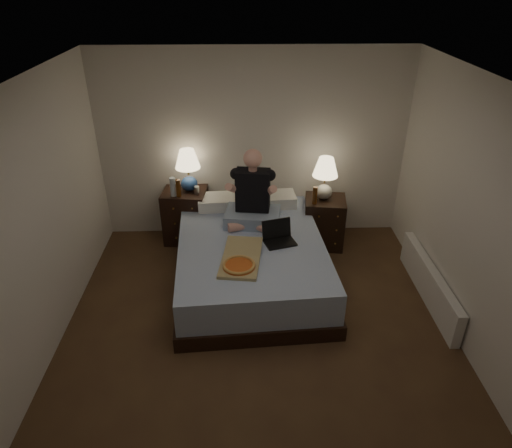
{
  "coord_description": "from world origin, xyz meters",
  "views": [
    {
      "loc": [
        -0.14,
        -3.41,
        3.28
      ],
      "look_at": [
        0.0,
        0.9,
        0.85
      ],
      "focal_mm": 32.0,
      "sensor_mm": 36.0,
      "label": 1
    }
  ],
  "objects_px": {
    "laptop": "(280,234)",
    "lamp_right": "(325,179)",
    "lamp_left": "(188,171)",
    "soda_can": "(197,190)",
    "radiator": "(429,284)",
    "nightstand_right": "(324,222)",
    "beer_bottle_right": "(315,195)",
    "water_bottle": "(173,187)",
    "bed": "(251,261)",
    "pizza_box": "(239,266)",
    "person": "(252,188)",
    "nightstand_left": "(186,215)",
    "beer_bottle_left": "(178,188)"
  },
  "relations": [
    {
      "from": "laptop",
      "to": "lamp_right",
      "type": "bearing_deg",
      "value": 37.86
    },
    {
      "from": "lamp_left",
      "to": "soda_can",
      "type": "bearing_deg",
      "value": -44.41
    },
    {
      "from": "radiator",
      "to": "lamp_left",
      "type": "bearing_deg",
      "value": 152.89
    },
    {
      "from": "nightstand_right",
      "to": "radiator",
      "type": "bearing_deg",
      "value": -42.8
    },
    {
      "from": "lamp_left",
      "to": "soda_can",
      "type": "height_order",
      "value": "lamp_left"
    },
    {
      "from": "beer_bottle_right",
      "to": "radiator",
      "type": "relative_size",
      "value": 0.14
    },
    {
      "from": "lamp_left",
      "to": "beer_bottle_right",
      "type": "distance_m",
      "value": 1.65
    },
    {
      "from": "water_bottle",
      "to": "laptop",
      "type": "distance_m",
      "value": 1.6
    },
    {
      "from": "bed",
      "to": "soda_can",
      "type": "distance_m",
      "value": 1.24
    },
    {
      "from": "bed",
      "to": "water_bottle",
      "type": "height_order",
      "value": "water_bottle"
    },
    {
      "from": "water_bottle",
      "to": "pizza_box",
      "type": "bearing_deg",
      "value": -59.28
    },
    {
      "from": "bed",
      "to": "person",
      "type": "bearing_deg",
      "value": 82.16
    },
    {
      "from": "lamp_left",
      "to": "lamp_right",
      "type": "xyz_separation_m",
      "value": [
        1.74,
        -0.19,
        -0.05
      ]
    },
    {
      "from": "pizza_box",
      "to": "radiator",
      "type": "bearing_deg",
      "value": 11.63
    },
    {
      "from": "nightstand_left",
      "to": "beer_bottle_right",
      "type": "bearing_deg",
      "value": -5.07
    },
    {
      "from": "soda_can",
      "to": "lamp_right",
      "type": "bearing_deg",
      "value": -3.13
    },
    {
      "from": "soda_can",
      "to": "water_bottle",
      "type": "bearing_deg",
      "value": -168.54
    },
    {
      "from": "water_bottle",
      "to": "beer_bottle_right",
      "type": "height_order",
      "value": "water_bottle"
    },
    {
      "from": "beer_bottle_left",
      "to": "person",
      "type": "height_order",
      "value": "person"
    },
    {
      "from": "nightstand_right",
      "to": "person",
      "type": "height_order",
      "value": "person"
    },
    {
      "from": "nightstand_left",
      "to": "pizza_box",
      "type": "bearing_deg",
      "value": -59.45
    },
    {
      "from": "bed",
      "to": "laptop",
      "type": "bearing_deg",
      "value": -14.68
    },
    {
      "from": "bed",
      "to": "lamp_right",
      "type": "xyz_separation_m",
      "value": [
        0.96,
        0.82,
        0.68
      ]
    },
    {
      "from": "laptop",
      "to": "water_bottle",
      "type": "bearing_deg",
      "value": 128.32
    },
    {
      "from": "nightstand_left",
      "to": "soda_can",
      "type": "relative_size",
      "value": 7.26
    },
    {
      "from": "nightstand_left",
      "to": "person",
      "type": "xyz_separation_m",
      "value": [
        0.88,
        -0.57,
        0.65
      ]
    },
    {
      "from": "soda_can",
      "to": "radiator",
      "type": "relative_size",
      "value": 0.06
    },
    {
      "from": "laptop",
      "to": "soda_can",
      "type": "bearing_deg",
      "value": 119.39
    },
    {
      "from": "person",
      "to": "pizza_box",
      "type": "height_order",
      "value": "person"
    },
    {
      "from": "bed",
      "to": "lamp_right",
      "type": "relative_size",
      "value": 3.93
    },
    {
      "from": "soda_can",
      "to": "laptop",
      "type": "distance_m",
      "value": 1.4
    },
    {
      "from": "bed",
      "to": "lamp_left",
      "type": "height_order",
      "value": "lamp_left"
    },
    {
      "from": "bed",
      "to": "person",
      "type": "height_order",
      "value": "person"
    },
    {
      "from": "water_bottle",
      "to": "beer_bottle_right",
      "type": "xyz_separation_m",
      "value": [
        1.79,
        -0.17,
        -0.06
      ]
    },
    {
      "from": "person",
      "to": "radiator",
      "type": "distance_m",
      "value": 2.28
    },
    {
      "from": "nightstand_left",
      "to": "person",
      "type": "bearing_deg",
      "value": -27.2
    },
    {
      "from": "lamp_right",
      "to": "radiator",
      "type": "relative_size",
      "value": 0.35
    },
    {
      "from": "nightstand_left",
      "to": "water_bottle",
      "type": "distance_m",
      "value": 0.52
    },
    {
      "from": "pizza_box",
      "to": "radiator",
      "type": "relative_size",
      "value": 0.47
    },
    {
      "from": "laptop",
      "to": "nightstand_right",
      "type": "bearing_deg",
      "value": 35.79
    },
    {
      "from": "bed",
      "to": "nightstand_left",
      "type": "relative_size",
      "value": 3.03
    },
    {
      "from": "nightstand_left",
      "to": "soda_can",
      "type": "xyz_separation_m",
      "value": [
        0.17,
        -0.09,
        0.41
      ]
    },
    {
      "from": "lamp_left",
      "to": "soda_can",
      "type": "distance_m",
      "value": 0.27
    },
    {
      "from": "bed",
      "to": "lamp_right",
      "type": "bearing_deg",
      "value": 36.71
    },
    {
      "from": "bed",
      "to": "beer_bottle_right",
      "type": "xyz_separation_m",
      "value": [
        0.82,
        0.68,
        0.51
      ]
    },
    {
      "from": "radiator",
      "to": "soda_can",
      "type": "bearing_deg",
      "value": 153.7
    },
    {
      "from": "water_bottle",
      "to": "soda_can",
      "type": "relative_size",
      "value": 2.5
    },
    {
      "from": "pizza_box",
      "to": "nightstand_left",
      "type": "bearing_deg",
      "value": 122.31
    },
    {
      "from": "lamp_left",
      "to": "person",
      "type": "distance_m",
      "value": 1.0
    },
    {
      "from": "lamp_left",
      "to": "beer_bottle_left",
      "type": "relative_size",
      "value": 2.43
    }
  ]
}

